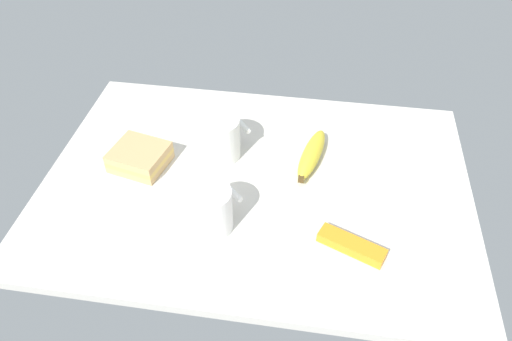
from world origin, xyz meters
The scene contains 7 objects.
tabletop centered at (0.00, 0.00, 1.00)cm, with size 90.00×64.00×2.00cm, color beige.
coffee_mug_black centered at (6.56, 13.61, 6.83)cm, with size 9.90×10.06×9.39cm.
coffee_mug_milky centered at (9.31, -7.18, 7.05)cm, with size 11.39×10.79×9.83cm.
sandwich_main centered at (25.83, -1.24, 4.20)cm, with size 13.20×12.36×4.40cm.
banana centered at (-11.16, -8.14, 3.95)cm, with size 7.36×17.47×3.89cm.
snack_bar centered at (-20.20, 15.17, 3.00)cm, with size 12.72×3.53×2.00cm, color orange.
paper_napkin centered at (-31.19, -13.85, 2.15)cm, with size 16.98×16.98×0.30cm, color white.
Camera 1 is at (-11.18, 73.09, 74.65)cm, focal length 34.14 mm.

